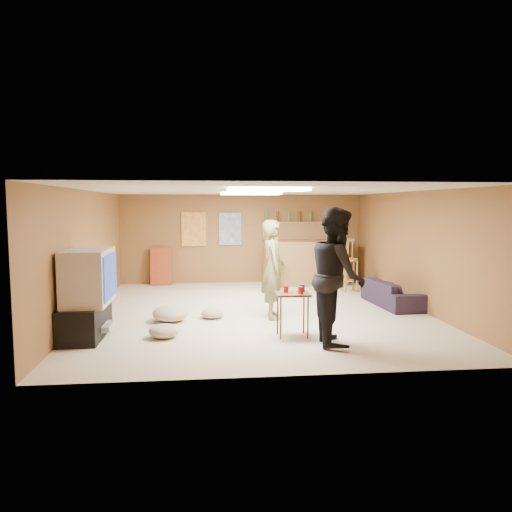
{
  "coord_description": "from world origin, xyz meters",
  "views": [
    {
      "loc": [
        -0.98,
        -8.94,
        1.94
      ],
      "look_at": [
        0.0,
        0.2,
        1.0
      ],
      "focal_mm": 35.0,
      "sensor_mm": 36.0,
      "label": 1
    }
  ],
  "objects": [
    {
      "name": "bar_shelf",
      "position": [
        1.5,
        3.4,
        1.5
      ],
      "size": [
        2.0,
        0.18,
        0.05
      ],
      "primitive_type": "cube",
      "color": "olive",
      "rests_on": "bar_backing"
    },
    {
      "name": "bar_backing",
      "position": [
        1.5,
        3.42,
        1.2
      ],
      "size": [
        2.0,
        0.14,
        0.6
      ],
      "primitive_type": "cube",
      "color": "olive",
      "rests_on": "bar_counter"
    },
    {
      "name": "bar_lip",
      "position": [
        1.5,
        2.7,
        1.1
      ],
      "size": [
        2.1,
        0.12,
        0.05
      ],
      "primitive_type": "cube",
      "color": "#432415",
      "rests_on": "bar_counter"
    },
    {
      "name": "wall_front",
      "position": [
        0.0,
        -3.5,
        1.1
      ],
      "size": [
        6.0,
        0.02,
        2.2
      ],
      "primitive_type": "cube",
      "color": "brown",
      "rests_on": "ground"
    },
    {
      "name": "wall_back",
      "position": [
        0.0,
        3.5,
        1.1
      ],
      "size": [
        6.0,
        0.02,
        2.2
      ],
      "primitive_type": "cube",
      "color": "brown",
      "rests_on": "ground"
    },
    {
      "name": "ground",
      "position": [
        0.0,
        0.0,
        0.0
      ],
      "size": [
        7.0,
        7.0,
        0.0
      ],
      "primitive_type": "plane",
      "color": "#C1B194",
      "rests_on": "ground"
    },
    {
      "name": "cushion_far",
      "position": [
        -1.56,
        -1.68,
        0.1
      ],
      "size": [
        0.57,
        0.57,
        0.2
      ],
      "primitive_type": "ellipsoid",
      "rotation": [
        0.0,
        0.0,
        -0.34
      ],
      "color": "tan",
      "rests_on": "ground"
    },
    {
      "name": "cushion_mid",
      "position": [
        -0.82,
        -0.47,
        0.09
      ],
      "size": [
        0.43,
        0.43,
        0.18
      ],
      "primitive_type": "ellipsoid",
      "rotation": [
        0.0,
        0.0,
        -0.1
      ],
      "color": "tan",
      "rests_on": "ground"
    },
    {
      "name": "cup_red_near",
      "position": [
        0.24,
        -1.74,
        0.7
      ],
      "size": [
        0.1,
        0.1,
        0.1
      ],
      "primitive_type": "cylinder",
      "rotation": [
        0.0,
        0.0,
        0.4
      ],
      "color": "red",
      "rests_on": "tray_table"
    },
    {
      "name": "dvd_box",
      "position": [
        -2.5,
        -1.5,
        0.15
      ],
      "size": [
        0.35,
        0.5,
        0.08
      ],
      "primitive_type": "cube",
      "color": "#B2B2B7",
      "rests_on": "tv_stand"
    },
    {
      "name": "wall_left",
      "position": [
        -3.0,
        0.0,
        1.1
      ],
      "size": [
        0.02,
        7.0,
        2.2
      ],
      "primitive_type": "cube",
      "color": "brown",
      "rests_on": "ground"
    },
    {
      "name": "bar_stool_right",
      "position": [
        2.3,
        1.89,
        0.57
      ],
      "size": [
        0.46,
        0.46,
        1.15
      ],
      "primitive_type": null,
      "rotation": [
        0.0,
        0.0,
        0.34
      ],
      "color": "olive",
      "rests_on": "ground"
    },
    {
      "name": "wall_right",
      "position": [
        3.0,
        0.0,
        1.1
      ],
      "size": [
        0.02,
        7.0,
        2.2
      ],
      "primitive_type": "cube",
      "color": "brown",
      "rests_on": "ground"
    },
    {
      "name": "tv_stand",
      "position": [
        -2.72,
        -1.5,
        0.25
      ],
      "size": [
        0.55,
        1.3,
        0.5
      ],
      "primitive_type": "cube",
      "color": "black",
      "rests_on": "ground"
    },
    {
      "name": "ceiling_panel_front",
      "position": [
        0.0,
        -1.5,
        2.17
      ],
      "size": [
        1.2,
        0.6,
        0.04
      ],
      "primitive_type": "cube",
      "color": "white",
      "rests_on": "ceiling"
    },
    {
      "name": "tray_table",
      "position": [
        0.33,
        -1.8,
        0.33
      ],
      "size": [
        0.51,
        0.41,
        0.65
      ],
      "primitive_type": "cube",
      "rotation": [
        0.0,
        0.0,
        -0.03
      ],
      "color": "#432415",
      "rests_on": "ground"
    },
    {
      "name": "person_black",
      "position": [
        0.88,
        -2.22,
        0.96
      ],
      "size": [
        0.8,
        0.98,
        1.91
      ],
      "primitive_type": "imported",
      "rotation": [
        0.0,
        0.0,
        1.49
      ],
      "color": "black",
      "rests_on": "ground"
    },
    {
      "name": "poster_left",
      "position": [
        -1.2,
        3.46,
        1.35
      ],
      "size": [
        0.6,
        0.03,
        0.85
      ],
      "primitive_type": "cube",
      "color": "#BF3F26",
      "rests_on": "wall_back"
    },
    {
      "name": "poster_right",
      "position": [
        -0.3,
        3.46,
        1.35
      ],
      "size": [
        0.55,
        0.03,
        0.8
      ],
      "primitive_type": "cube",
      "color": "#334C99",
      "rests_on": "wall_back"
    },
    {
      "name": "bar_stool_left",
      "position": [
        0.65,
        2.49,
        0.67
      ],
      "size": [
        0.52,
        0.52,
        1.34
      ],
      "primitive_type": null,
      "rotation": [
        0.0,
        0.0,
        -0.27
      ],
      "color": "olive",
      "rests_on": "ground"
    },
    {
      "name": "tv_screen",
      "position": [
        -2.34,
        -1.5,
        0.9
      ],
      "size": [
        0.02,
        0.95,
        0.65
      ],
      "primitive_type": "cube",
      "color": "navy",
      "rests_on": "tv_body"
    },
    {
      "name": "ceiling",
      "position": [
        0.0,
        0.0,
        2.2
      ],
      "size": [
        6.0,
        7.0,
        0.02
      ],
      "primitive_type": "cube",
      "color": "silver",
      "rests_on": "ground"
    },
    {
      "name": "ceiling_panel_back",
      "position": [
        0.0,
        1.2,
        2.17
      ],
      "size": [
        1.2,
        0.6,
        0.04
      ],
      "primitive_type": "cube",
      "color": "white",
      "rests_on": "ceiling"
    },
    {
      "name": "cup_blue",
      "position": [
        0.49,
        -1.71,
        0.71
      ],
      "size": [
        0.11,
        0.11,
        0.11
      ],
      "primitive_type": "cylinder",
      "rotation": [
        0.0,
        0.0,
        -0.42
      ],
      "color": "#18169B",
      "rests_on": "tray_table"
    },
    {
      "name": "tv_body",
      "position": [
        -2.65,
        -1.5,
        0.9
      ],
      "size": [
        0.6,
        1.1,
        0.8
      ],
      "primitive_type": "cube",
      "color": "#B2B2B7",
      "rests_on": "tv_stand"
    },
    {
      "name": "cushion_near_tv",
      "position": [
        -1.54,
        -0.63,
        0.13
      ],
      "size": [
        0.76,
        0.76,
        0.27
      ],
      "primitive_type": "ellipsoid",
      "rotation": [
        0.0,
        0.0,
        -0.36
      ],
      "color": "tan",
      "rests_on": "ground"
    },
    {
      "name": "cup_red_far",
      "position": [
        0.43,
        -1.88,
        0.7
      ],
      "size": [
        0.08,
        0.08,
        0.11
      ],
      "primitive_type": "cylinder",
      "rotation": [
        0.0,
        0.0,
        -0.01
      ],
      "color": "red",
      "rests_on": "tray_table"
    },
    {
      "name": "sofa",
      "position": [
        2.67,
        0.25,
        0.24
      ],
      "size": [
        0.74,
        1.7,
        0.49
      ],
      "primitive_type": "imported",
      "rotation": [
        0.0,
        0.0,
        1.62
      ],
      "color": "black",
      "rests_on": "ground"
    },
    {
      "name": "folding_chair_stack",
      "position": [
        -2.0,
        3.3,
        0.45
      ],
      "size": [
        0.5,
        0.26,
        0.91
      ],
      "primitive_type": "cube",
      "rotation": [
        -0.14,
        0.0,
        0.0
      ],
      "color": "#9C391C",
      "rests_on": "ground"
    },
    {
      "name": "person_olive",
      "position": [
        0.21,
        -0.57,
        0.85
      ],
      "size": [
        0.43,
        0.63,
        1.69
      ],
      "primitive_type": "imported",
      "rotation": [
        0.0,
        0.0,
        1.53
      ],
      "color": "olive",
      "rests_on": "ground"
    },
    {
      "name": "bar_counter",
      "position": [
        1.5,
        2.95,
        0.55
      ],
      "size": [
        2.0,
        0.6,
        1.1
      ],
      "primitive_type": "cube",
      "color": "olive",
      "rests_on": "ground"
    },
    {
      "name": "bottle_row",
      "position": [
        1.16,
        3.38,
        1.65
      ],
      "size": [
        1.2,
        0.08,
        0.26
      ],
      "primitive_type": null,
      "color": "#3F7233",
      "rests_on": "bar_shelf"
    }
  ]
}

